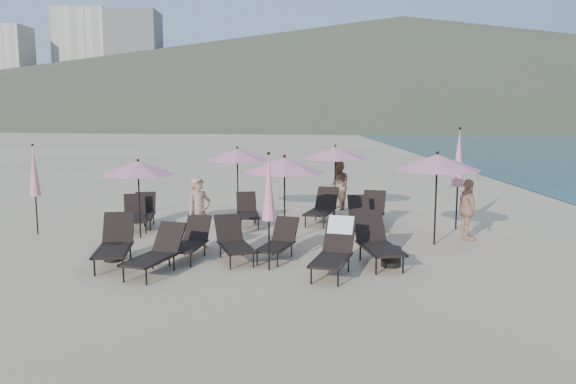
{
  "coord_description": "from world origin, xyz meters",
  "views": [
    {
      "loc": [
        -0.07,
        -11.7,
        3.24
      ],
      "look_at": [
        -0.14,
        3.5,
        1.1
      ],
      "focal_mm": 35.0,
      "sensor_mm": 36.0,
      "label": 1
    }
  ],
  "objects_px": {
    "umbrella_open_2": "(437,162)",
    "lounger_12": "(156,252)",
    "umbrella_open_0": "(138,168)",
    "beachgoer_c": "(467,210)",
    "lounger_3": "(278,241)",
    "beachgoer_b": "(339,185)",
    "lounger_6": "(144,212)",
    "umbrella_closed_1": "(459,159)",
    "side_table_0": "(113,252)",
    "lounger_8": "(248,211)",
    "umbrella_closed_0": "(269,188)",
    "lounger_2": "(234,241)",
    "umbrella_open_3": "(237,155)",
    "beachgoer_a": "(199,213)",
    "lounger_10": "(362,216)",
    "lounger_4": "(335,248)",
    "lounger_11": "(371,212)",
    "lounger_1": "(191,240)",
    "lounger_0": "(115,243)",
    "lounger_5": "(377,241)",
    "side_table_1": "(391,257)",
    "umbrella_closed_2": "(34,172)",
    "lounger_9": "(322,207)",
    "lounger_7": "(135,214)",
    "umbrella_open_4": "(335,153)"
  },
  "relations": [
    {
      "from": "umbrella_open_0",
      "to": "beachgoer_c",
      "type": "bearing_deg",
      "value": -1.19
    },
    {
      "from": "umbrella_open_3",
      "to": "side_table_1",
      "type": "height_order",
      "value": "umbrella_open_3"
    },
    {
      "from": "lounger_12",
      "to": "umbrella_closed_0",
      "type": "distance_m",
      "value": 2.63
    },
    {
      "from": "umbrella_open_2",
      "to": "lounger_12",
      "type": "bearing_deg",
      "value": -158.17
    },
    {
      "from": "lounger_3",
      "to": "beachgoer_b",
      "type": "bearing_deg",
      "value": 92.71
    },
    {
      "from": "lounger_10",
      "to": "beachgoer_a",
      "type": "relative_size",
      "value": 0.95
    },
    {
      "from": "lounger_10",
      "to": "lounger_8",
      "type": "bearing_deg",
      "value": 160.69
    },
    {
      "from": "lounger_1",
      "to": "umbrella_closed_0",
      "type": "bearing_deg",
      "value": -19.02
    },
    {
      "from": "umbrella_open_2",
      "to": "lounger_7",
      "type": "bearing_deg",
      "value": 166.9
    },
    {
      "from": "umbrella_closed_0",
      "to": "side_table_0",
      "type": "height_order",
      "value": "umbrella_closed_0"
    },
    {
      "from": "lounger_1",
      "to": "lounger_8",
      "type": "distance_m",
      "value": 3.95
    },
    {
      "from": "lounger_7",
      "to": "lounger_9",
      "type": "xyz_separation_m",
      "value": [
        5.3,
        0.94,
        0.04
      ]
    },
    {
      "from": "lounger_6",
      "to": "lounger_10",
      "type": "xyz_separation_m",
      "value": [
        6.19,
        -0.7,
        0.01
      ]
    },
    {
      "from": "umbrella_open_0",
      "to": "beachgoer_a",
      "type": "relative_size",
      "value": 1.2
    },
    {
      "from": "lounger_1",
      "to": "lounger_12",
      "type": "height_order",
      "value": "lounger_12"
    },
    {
      "from": "side_table_1",
      "to": "umbrella_open_2",
      "type": "bearing_deg",
      "value": 54.32
    },
    {
      "from": "lounger_12",
      "to": "lounger_2",
      "type": "bearing_deg",
      "value": 54.46
    },
    {
      "from": "lounger_6",
      "to": "side_table_0",
      "type": "relative_size",
      "value": 3.99
    },
    {
      "from": "lounger_7",
      "to": "lounger_5",
      "type": "bearing_deg",
      "value": -46.31
    },
    {
      "from": "umbrella_closed_2",
      "to": "beachgoer_a",
      "type": "relative_size",
      "value": 1.41
    },
    {
      "from": "lounger_12",
      "to": "beachgoer_c",
      "type": "relative_size",
      "value": 1.1
    },
    {
      "from": "umbrella_open_3",
      "to": "umbrella_open_2",
      "type": "bearing_deg",
      "value": -36.52
    },
    {
      "from": "lounger_0",
      "to": "umbrella_open_3",
      "type": "bearing_deg",
      "value": 61.49
    },
    {
      "from": "lounger_2",
      "to": "lounger_9",
      "type": "relative_size",
      "value": 0.92
    },
    {
      "from": "lounger_12",
      "to": "umbrella_open_0",
      "type": "relative_size",
      "value": 0.84
    },
    {
      "from": "lounger_4",
      "to": "beachgoer_b",
      "type": "distance_m",
      "value": 7.69
    },
    {
      "from": "lounger_6",
      "to": "lounger_10",
      "type": "distance_m",
      "value": 6.23
    },
    {
      "from": "lounger_8",
      "to": "lounger_10",
      "type": "xyz_separation_m",
      "value": [
        3.21,
        -0.95,
        0.02
      ]
    },
    {
      "from": "lounger_7",
      "to": "lounger_8",
      "type": "relative_size",
      "value": 1.05
    },
    {
      "from": "lounger_0",
      "to": "beachgoer_c",
      "type": "relative_size",
      "value": 1.17
    },
    {
      "from": "lounger_1",
      "to": "lounger_8",
      "type": "height_order",
      "value": "lounger_8"
    },
    {
      "from": "lounger_5",
      "to": "side_table_0",
      "type": "xyz_separation_m",
      "value": [
        -5.79,
        0.15,
        -0.28
      ]
    },
    {
      "from": "side_table_1",
      "to": "beachgoer_c",
      "type": "relative_size",
      "value": 0.27
    },
    {
      "from": "lounger_11",
      "to": "umbrella_open_3",
      "type": "xyz_separation_m",
      "value": [
        -3.97,
        1.81,
        1.5
      ]
    },
    {
      "from": "beachgoer_c",
      "to": "lounger_9",
      "type": "bearing_deg",
      "value": 52.07
    },
    {
      "from": "side_table_1",
      "to": "beachgoer_c",
      "type": "distance_m",
      "value": 3.53
    },
    {
      "from": "umbrella_closed_1",
      "to": "side_table_0",
      "type": "xyz_separation_m",
      "value": [
        -8.56,
        -3.43,
        -1.79
      ]
    },
    {
      "from": "lounger_8",
      "to": "beachgoer_c",
      "type": "bearing_deg",
      "value": -27.14
    },
    {
      "from": "side_table_0",
      "to": "umbrella_closed_2",
      "type": "bearing_deg",
      "value": 136.71
    },
    {
      "from": "lounger_6",
      "to": "umbrella_open_4",
      "type": "distance_m",
      "value": 6.12
    },
    {
      "from": "umbrella_open_4",
      "to": "umbrella_closed_2",
      "type": "relative_size",
      "value": 0.93
    },
    {
      "from": "lounger_3",
      "to": "lounger_8",
      "type": "bearing_deg",
      "value": 123.4
    },
    {
      "from": "umbrella_closed_1",
      "to": "lounger_3",
      "type": "bearing_deg",
      "value": -146.96
    },
    {
      "from": "umbrella_open_0",
      "to": "umbrella_open_3",
      "type": "xyz_separation_m",
      "value": [
        2.26,
        3.16,
        0.12
      ]
    },
    {
      "from": "lounger_10",
      "to": "umbrella_open_0",
      "type": "relative_size",
      "value": 0.79
    },
    {
      "from": "lounger_10",
      "to": "lounger_12",
      "type": "bearing_deg",
      "value": -141.98
    },
    {
      "from": "lounger_4",
      "to": "lounger_11",
      "type": "xyz_separation_m",
      "value": [
        1.4,
        4.57,
        -0.05
      ]
    },
    {
      "from": "umbrella_closed_1",
      "to": "umbrella_closed_2",
      "type": "xyz_separation_m",
      "value": [
        -11.46,
        -0.7,
        -0.3
      ]
    },
    {
      "from": "lounger_12",
      "to": "lounger_3",
      "type": "bearing_deg",
      "value": 44.34
    },
    {
      "from": "lounger_6",
      "to": "lounger_12",
      "type": "distance_m",
      "value": 4.99
    }
  ]
}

